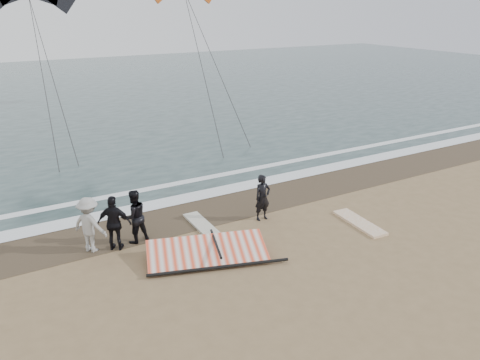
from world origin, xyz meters
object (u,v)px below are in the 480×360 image
object	(u,v)px
sail_rig	(203,252)
board_white	(359,223)
board_cream	(202,225)
man_main	(263,198)

from	to	relation	value
sail_rig	board_white	bearing A→B (deg)	-6.34
board_cream	sail_rig	xyz separation A→B (m)	(-0.88, -1.99, 0.15)
board_white	sail_rig	distance (m)	5.87
man_main	board_white	world-z (taller)	man_main
man_main	board_cream	world-z (taller)	man_main
board_white	board_cream	size ratio (longest dim) A/B	1.08
man_main	board_cream	bearing A→B (deg)	162.61
man_main	sail_rig	distance (m)	3.41
man_main	board_cream	distance (m)	2.37
board_white	sail_rig	bearing A→B (deg)	177.93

